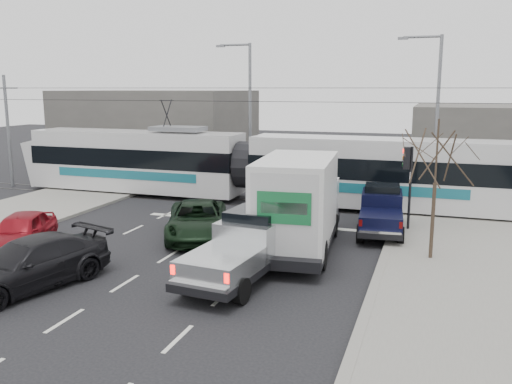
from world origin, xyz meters
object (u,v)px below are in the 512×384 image
(green_car, at_px, (197,220))
(red_car, at_px, (21,232))
(street_lamp_near, at_px, (434,108))
(silver_pickup, at_px, (246,246))
(street_lamp_far, at_px, (247,105))
(navy_pickup, at_px, (381,210))
(dark_car, at_px, (28,264))
(bare_tree, at_px, (437,158))
(tram, at_px, (246,166))
(box_truck, at_px, (299,205))
(traffic_signal, at_px, (408,170))

(green_car, distance_m, red_car, 6.89)
(street_lamp_near, xyz_separation_m, red_car, (-14.77, -15.09, -4.37))
(green_car, bearing_deg, silver_pickup, -70.16)
(street_lamp_far, xyz_separation_m, navy_pickup, (9.66, -9.96, -4.13))
(street_lamp_far, xyz_separation_m, dark_car, (-0.13, -20.28, -4.33))
(bare_tree, relative_size, street_lamp_near, 0.56)
(green_car, bearing_deg, street_lamp_far, 77.70)
(street_lamp_far, relative_size, silver_pickup, 1.50)
(navy_pickup, xyz_separation_m, green_car, (-7.24, -3.24, -0.25))
(bare_tree, xyz_separation_m, dark_car, (-11.92, -6.78, -3.01))
(tram, distance_m, dark_car, 15.03)
(tram, height_order, silver_pickup, tram)
(box_truck, bearing_deg, street_lamp_near, 63.58)
(bare_tree, distance_m, navy_pickup, 4.99)
(bare_tree, height_order, tram, tram)
(silver_pickup, height_order, green_car, silver_pickup)
(navy_pickup, bearing_deg, traffic_signal, 19.82)
(silver_pickup, bearing_deg, street_lamp_far, 115.28)
(bare_tree, distance_m, silver_pickup, 7.37)
(traffic_signal, xyz_separation_m, tram, (-8.80, 4.07, -0.79))
(navy_pickup, distance_m, red_car, 14.77)
(tram, xyz_separation_m, box_truck, (5.07, -8.37, -0.12))
(street_lamp_far, distance_m, green_car, 14.12)
(box_truck, distance_m, red_car, 10.77)
(red_car, bearing_deg, dark_car, -66.11)
(bare_tree, bearing_deg, tram, 140.90)
(street_lamp_far, relative_size, navy_pickup, 1.84)
(bare_tree, bearing_deg, silver_pickup, -148.59)
(street_lamp_far, distance_m, silver_pickup, 18.52)
(bare_tree, distance_m, box_truck, 5.25)
(green_car, xyz_separation_m, dark_car, (-2.55, -7.08, 0.04))
(box_truck, bearing_deg, dark_car, -142.66)
(silver_pickup, bearing_deg, box_truck, 79.41)
(street_lamp_near, relative_size, red_car, 2.07)
(traffic_signal, bearing_deg, navy_pickup, -155.24)
(traffic_signal, height_order, box_truck, traffic_signal)
(navy_pickup, height_order, red_car, navy_pickup)
(red_car, bearing_deg, green_car, 13.72)
(traffic_signal, height_order, navy_pickup, traffic_signal)
(silver_pickup, bearing_deg, navy_pickup, 68.47)
(tram, relative_size, navy_pickup, 5.52)
(street_lamp_near, height_order, navy_pickup, street_lamp_near)
(traffic_signal, relative_size, navy_pickup, 0.74)
(red_car, bearing_deg, street_lamp_near, 24.98)
(box_truck, distance_m, dark_car, 9.64)
(silver_pickup, bearing_deg, red_car, -173.75)
(navy_pickup, bearing_deg, tram, 144.91)
(green_car, bearing_deg, street_lamp_near, 28.30)
(red_car, height_order, dark_car, dark_car)
(traffic_signal, relative_size, dark_car, 0.67)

